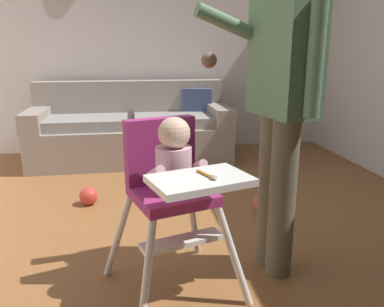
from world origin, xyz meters
name	(u,v)px	position (x,y,z in m)	size (l,w,h in m)	color
ground	(187,247)	(0.00, 0.00, -0.05)	(5.74, 6.59, 0.10)	brown
wall_far	(156,38)	(0.00, 2.52, 1.34)	(4.94, 0.06, 2.68)	silver
couch	(132,131)	(-0.32, 2.01, 0.33)	(2.15, 0.86, 0.86)	gray
high_chair	(172,176)	(-0.15, -0.51, 0.62)	(0.75, 0.83, 0.91)	white
adult_standing	(281,105)	(0.42, -0.40, 0.92)	(0.58, 0.50, 1.63)	#66624A
toy_ball	(89,196)	(-0.69, 0.71, 0.07)	(0.15, 0.15, 0.15)	#D13D33
toy_ball_second	(265,203)	(0.63, 0.31, 0.09)	(0.17, 0.17, 0.17)	#D13D33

